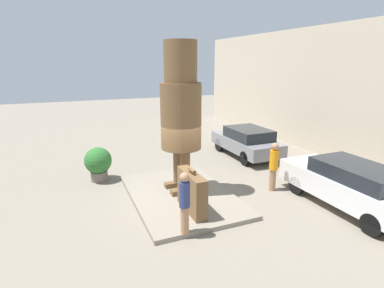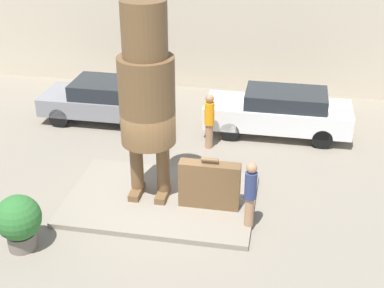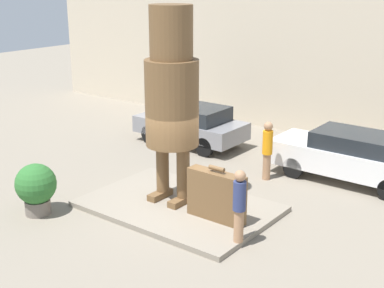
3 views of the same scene
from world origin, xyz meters
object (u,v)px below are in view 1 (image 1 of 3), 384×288
at_px(statue_figure, 181,107).
at_px(worker_hivis, 274,165).
at_px(giant_suitcase, 192,192).
at_px(parked_car_grey, 247,141).
at_px(parked_car_white, 350,184).
at_px(planter_pot, 98,162).
at_px(tourist, 185,201).

xyz_separation_m(statue_figure, worker_hivis, (1.07, 3.16, -2.14)).
bearing_deg(giant_suitcase, statue_figure, 170.06).
relative_size(statue_figure, parked_car_grey, 1.27).
height_order(giant_suitcase, parked_car_white, parked_car_white).
height_order(giant_suitcase, planter_pot, giant_suitcase).
bearing_deg(parked_car_grey, worker_hivis, 160.30).
xyz_separation_m(statue_figure, planter_pot, (-2.40, -2.60, -2.38)).
bearing_deg(parked_car_white, tourist, 85.06).
bearing_deg(giant_suitcase, parked_car_grey, 132.74).
relative_size(parked_car_grey, worker_hivis, 2.24).
height_order(statue_figure, worker_hivis, statue_figure).
bearing_deg(planter_pot, tourist, 18.06).
bearing_deg(parked_car_white, parked_car_grey, -0.24).
height_order(giant_suitcase, tourist, tourist).
bearing_deg(statue_figure, planter_pot, -132.71).
bearing_deg(statue_figure, giant_suitcase, -9.94).
bearing_deg(worker_hivis, parked_car_grey, 160.30).
bearing_deg(tourist, parked_car_white, 85.06).
bearing_deg(statue_figure, tourist, -19.23).
bearing_deg(giant_suitcase, planter_pot, -150.03).
bearing_deg(planter_pot, worker_hivis, 58.95).
height_order(tourist, worker_hivis, tourist).
relative_size(tourist, planter_pot, 1.26).
relative_size(statue_figure, parked_car_white, 1.09).
bearing_deg(parked_car_grey, giant_suitcase, 132.74).
height_order(parked_car_grey, parked_car_white, parked_car_white).
bearing_deg(statue_figure, parked_car_grey, 122.13).
distance_m(giant_suitcase, tourist, 1.30).
xyz_separation_m(tourist, parked_car_grey, (-5.56, 5.51, -0.30)).
relative_size(statue_figure, planter_pot, 3.76).
bearing_deg(planter_pot, parked_car_white, 52.10).
bearing_deg(statue_figure, parked_car_white, 55.17).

